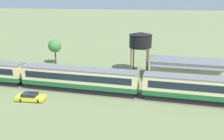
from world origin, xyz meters
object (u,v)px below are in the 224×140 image
(passenger_train, at_px, (80,78))
(water_tower, at_px, (141,40))
(parked_car_yellow, at_px, (31,97))
(yard_tree_1, at_px, (55,46))
(station_building, at_px, (185,70))

(passenger_train, relative_size, water_tower, 7.24)
(parked_car_yellow, bearing_deg, yard_tree_1, 100.45)
(water_tower, height_order, yard_tree_1, water_tower)
(station_building, relative_size, parked_car_yellow, 3.02)
(water_tower, relative_size, parked_car_yellow, 1.83)
(passenger_train, xyz_separation_m, station_building, (17.59, 10.44, -0.23))
(passenger_train, height_order, water_tower, water_tower)
(station_building, xyz_separation_m, yard_tree_1, (-29.82, 4.59, 2.40))
(station_building, bearing_deg, water_tower, 164.35)
(station_building, bearing_deg, parked_car_yellow, -145.74)
(water_tower, bearing_deg, parked_car_yellow, -127.77)
(parked_car_yellow, height_order, yard_tree_1, yard_tree_1)
(passenger_train, relative_size, yard_tree_1, 10.42)
(water_tower, distance_m, parked_car_yellow, 24.50)
(parked_car_yellow, bearing_deg, water_tower, 46.21)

